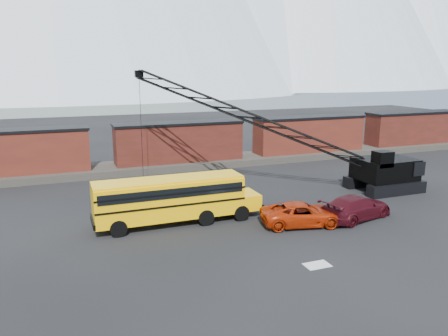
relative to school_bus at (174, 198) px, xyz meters
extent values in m
plane|color=black|center=(4.98, -5.15, -1.79)|extent=(160.00, 160.00, 0.00)
cube|color=white|center=(4.98, 334.85, 10.21)|extent=(800.00, 80.00, 24.00)
cube|color=#49423C|center=(4.98, 16.85, -1.44)|extent=(120.00, 5.00, 0.70)
cube|color=#4C1A15|center=(-11.02, 16.85, 0.91)|extent=(13.50, 2.90, 4.00)
cube|color=black|center=(-11.02, 16.85, 2.96)|extent=(13.70, 3.10, 0.25)
cube|color=black|center=(-6.82, 16.85, -0.79)|extent=(2.20, 2.40, 0.60)
cube|color=#571C18|center=(4.98, 16.85, 0.91)|extent=(13.50, 2.90, 4.00)
cube|color=black|center=(4.98, 16.85, 2.96)|extent=(13.70, 3.10, 0.25)
cube|color=black|center=(0.78, 16.85, -0.79)|extent=(2.20, 2.40, 0.60)
cube|color=black|center=(9.18, 16.85, -0.79)|extent=(2.20, 2.40, 0.60)
cube|color=#4C1A15|center=(20.98, 16.85, 0.91)|extent=(13.50, 2.90, 4.00)
cube|color=black|center=(20.98, 16.85, 2.96)|extent=(13.70, 3.10, 0.25)
cube|color=black|center=(16.78, 16.85, -0.79)|extent=(2.20, 2.40, 0.60)
cube|color=black|center=(25.18, 16.85, -0.79)|extent=(2.20, 2.40, 0.60)
cube|color=#571C18|center=(36.98, 16.85, 0.91)|extent=(13.50, 2.90, 4.00)
cube|color=black|center=(36.98, 16.85, 2.96)|extent=(13.70, 3.10, 0.25)
cube|color=black|center=(32.78, 16.85, -0.79)|extent=(2.20, 2.40, 0.60)
cube|color=black|center=(41.18, 16.85, -0.79)|extent=(2.20, 2.40, 0.60)
cube|color=silver|center=(5.48, -9.15, -1.78)|extent=(1.40, 0.90, 0.02)
cube|color=#FFB705|center=(-0.35, 0.00, 0.01)|extent=(10.00, 2.50, 2.50)
cube|color=#FFB705|center=(5.25, 0.00, -0.69)|extent=(1.60, 2.30, 1.10)
cube|color=#FFB705|center=(-0.35, 0.00, 1.31)|extent=(10.00, 2.30, 0.18)
cube|color=black|center=(-0.35, -1.26, 0.71)|extent=(9.60, 0.05, 0.65)
cube|color=black|center=(-0.35, 1.26, 0.71)|extent=(9.60, 0.05, 0.65)
cube|color=black|center=(6.10, 0.00, -0.99)|extent=(0.15, 2.45, 0.35)
cube|color=black|center=(-5.40, 0.00, -0.99)|extent=(0.15, 2.50, 0.35)
cylinder|color=black|center=(-3.95, -1.15, -1.24)|extent=(1.10, 0.35, 1.10)
cylinder|color=black|center=(-3.95, 1.15, -1.24)|extent=(1.10, 0.35, 1.10)
cylinder|color=black|center=(1.85, -1.15, -1.24)|extent=(1.10, 0.35, 1.10)
cylinder|color=black|center=(1.85, 1.15, -1.24)|extent=(1.10, 0.35, 1.10)
cylinder|color=black|center=(4.45, -1.15, -1.24)|extent=(1.10, 0.35, 1.10)
cylinder|color=black|center=(4.45, 1.15, -1.24)|extent=(1.10, 0.35, 1.10)
imported|color=#B42908|center=(7.95, -3.42, -1.02)|extent=(6.03, 3.76, 1.56)
imported|color=#3E0B13|center=(12.14, -3.70, -0.95)|extent=(6.21, 3.72, 1.69)
cube|color=black|center=(19.20, 0.07, -1.29)|extent=(5.50, 1.00, 1.00)
cube|color=black|center=(19.20, 3.27, -1.29)|extent=(5.50, 1.00, 1.00)
cube|color=black|center=(19.20, 1.67, 0.11)|extent=(4.80, 3.60, 1.80)
cube|color=black|center=(21.20, 1.67, 0.31)|extent=(1.20, 3.80, 1.20)
cube|color=black|center=(17.80, 0.47, 1.31)|extent=(1.40, 1.20, 1.30)
cube|color=black|center=(17.80, -0.08, 1.31)|extent=(1.20, 0.06, 0.90)
cube|color=black|center=(-0.03, 11.15, 8.13)|extent=(0.70, 0.50, 0.60)
cylinder|color=black|center=(-0.03, 11.15, 3.17)|extent=(0.04, 0.04, 9.62)
cube|color=black|center=(-0.03, 11.15, -1.44)|extent=(0.25, 0.25, 0.50)
camera|label=1|loc=(-7.05, -27.67, 8.56)|focal=35.00mm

